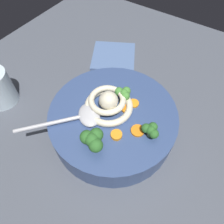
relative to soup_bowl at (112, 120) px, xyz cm
name	(u,v)px	position (x,y,z in cm)	size (l,w,h in cm)	color
table_slab	(120,124)	(-0.25, -3.31, -5.51)	(100.63, 100.63, 4.16)	#474C56
soup_bowl	(112,120)	(0.00, 0.00, 0.00)	(27.65, 27.65, 6.64)	#334775
noodle_pile	(108,103)	(1.36, -0.62, 4.63)	(11.37, 11.14, 4.57)	beige
soup_spoon	(83,116)	(4.11, 4.68, 4.01)	(13.90, 15.17, 1.60)	#B7B7BC
broccoli_floret_beside_chili	(123,93)	(0.08, -4.43, 5.08)	(3.76, 3.24, 2.98)	#7A9E60
broccoli_floret_center	(93,139)	(-1.39, 8.47, 5.76)	(5.15, 4.43, 4.07)	#7A9E60
broccoli_floret_rear	(151,130)	(-9.15, 0.51, 5.03)	(3.67, 3.16, 2.90)	#7A9E60
carrot_slice_far	(134,103)	(-2.73, -4.40, 3.43)	(2.30, 2.30, 0.43)	orange
carrot_slice_beside_noodles	(126,109)	(-2.20, -2.25, 3.48)	(2.24, 2.24, 0.54)	orange
carrot_slice_near_spoon	(138,131)	(-6.83, 1.12, 3.44)	(2.74, 2.74, 0.46)	orange
carrot_slice_left	(116,135)	(-3.88, 4.33, 3.60)	(2.28, 2.28, 0.78)	orange
folded_napkin	(114,56)	(13.69, -21.59, -3.03)	(12.79, 13.00, 0.80)	#4C6693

